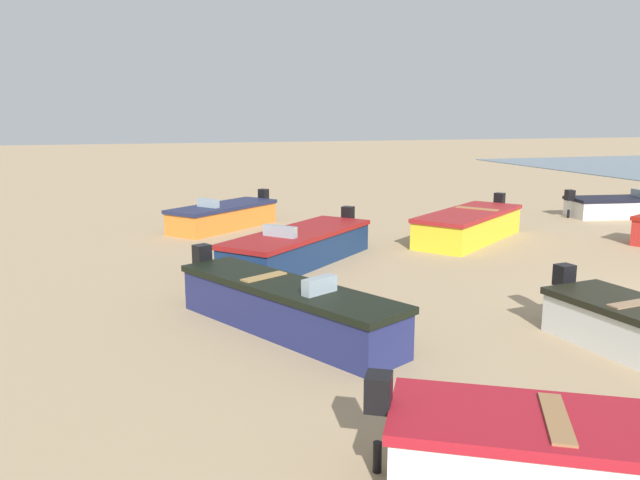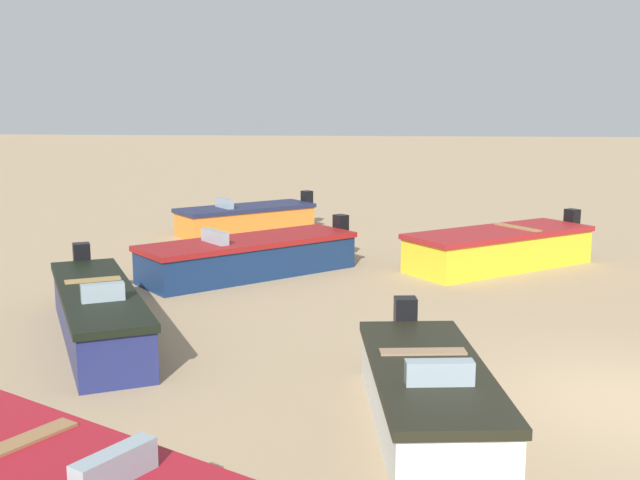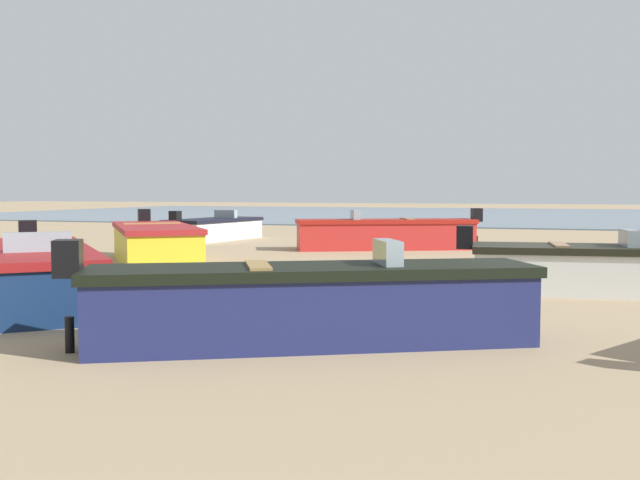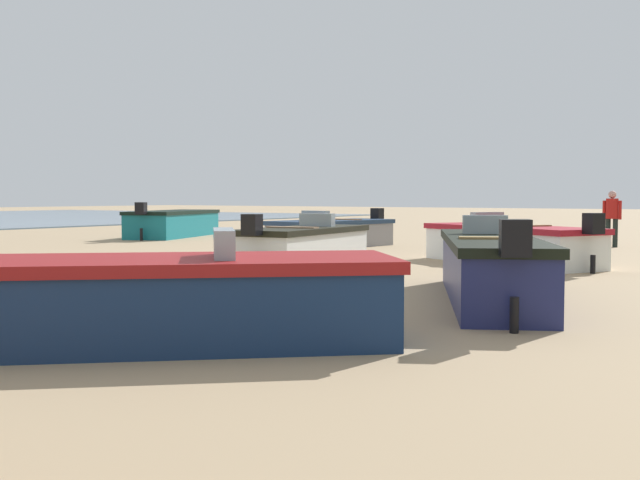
{
  "view_description": "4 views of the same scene",
  "coord_description": "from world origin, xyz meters",
  "px_view_note": "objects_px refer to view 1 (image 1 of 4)",
  "views": [
    {
      "loc": [
        -8.68,
        10.79,
        3.9
      ],
      "look_at": [
        6.59,
        6.18,
        0.7
      ],
      "focal_mm": 35.44,
      "sensor_mm": 36.0,
      "label": 1
    },
    {
      "loc": [
        -10.17,
        3.31,
        3.99
      ],
      "look_at": [
        4.74,
        4.72,
        1.29
      ],
      "focal_mm": 43.43,
      "sensor_mm": 36.0,
      "label": 2
    },
    {
      "loc": [
        -0.71,
        16.02,
        1.75
      ],
      "look_at": [
        5.55,
        -2.66,
        0.41
      ],
      "focal_mm": 41.39,
      "sensor_mm": 36.0,
      "label": 3
    },
    {
      "loc": [
        12.46,
        12.42,
        1.47
      ],
      "look_at": [
        0.69,
        4.45,
        0.68
      ],
      "focal_mm": 44.3,
      "sensor_mm": 36.0,
      "label": 4
    }
  ],
  "objects_px": {
    "boat_navy_5": "(299,247)",
    "boat_navy_0": "(286,307)",
    "boat_yellow_8": "(469,226)",
    "boat_white_2": "(609,461)",
    "boat_white_1": "(622,207)",
    "boat_orange_4": "(223,216)"
  },
  "relations": [
    {
      "from": "boat_white_1",
      "to": "boat_yellow_8",
      "type": "xyz_separation_m",
      "value": [
        -2.47,
        8.04,
        0.08
      ]
    },
    {
      "from": "boat_white_1",
      "to": "boat_yellow_8",
      "type": "height_order",
      "value": "boat_yellow_8"
    },
    {
      "from": "boat_navy_0",
      "to": "boat_navy_5",
      "type": "bearing_deg",
      "value": -135.1
    },
    {
      "from": "boat_white_2",
      "to": "boat_navy_5",
      "type": "distance_m",
      "value": 11.07
    },
    {
      "from": "boat_white_1",
      "to": "boat_navy_5",
      "type": "xyz_separation_m",
      "value": [
        -3.91,
        13.92,
        0.05
      ]
    },
    {
      "from": "boat_orange_4",
      "to": "boat_navy_5",
      "type": "xyz_separation_m",
      "value": [
        -5.77,
        -1.18,
        0.01
      ]
    },
    {
      "from": "boat_white_1",
      "to": "boat_orange_4",
      "type": "relative_size",
      "value": 1.07
    },
    {
      "from": "boat_navy_5",
      "to": "boat_navy_0",
      "type": "bearing_deg",
      "value": 120.13
    },
    {
      "from": "boat_yellow_8",
      "to": "boat_orange_4",
      "type": "bearing_deg",
      "value": 21.22
    },
    {
      "from": "boat_white_2",
      "to": "boat_navy_0",
      "type": "bearing_deg",
      "value": -132.78
    },
    {
      "from": "boat_navy_0",
      "to": "boat_white_1",
      "type": "bearing_deg",
      "value": -177.35
    },
    {
      "from": "boat_orange_4",
      "to": "boat_navy_5",
      "type": "height_order",
      "value": "boat_navy_5"
    },
    {
      "from": "boat_white_1",
      "to": "boat_orange_4",
      "type": "distance_m",
      "value": 15.21
    },
    {
      "from": "boat_navy_5",
      "to": "boat_white_1",
      "type": "bearing_deg",
      "value": -116.62
    },
    {
      "from": "boat_white_1",
      "to": "boat_white_2",
      "type": "height_order",
      "value": "boat_white_2"
    },
    {
      "from": "boat_white_1",
      "to": "boat_white_2",
      "type": "distance_m",
      "value": 20.24
    },
    {
      "from": "boat_navy_0",
      "to": "boat_yellow_8",
      "type": "xyz_separation_m",
      "value": [
        6.57,
        -7.51,
        0.0
      ]
    },
    {
      "from": "boat_white_2",
      "to": "boat_navy_5",
      "type": "bearing_deg",
      "value": -149.24
    },
    {
      "from": "boat_navy_0",
      "to": "boat_navy_5",
      "type": "xyz_separation_m",
      "value": [
        5.13,
        -1.63,
        -0.02
      ]
    },
    {
      "from": "boat_navy_5",
      "to": "boat_yellow_8",
      "type": "height_order",
      "value": "boat_yellow_8"
    },
    {
      "from": "boat_yellow_8",
      "to": "boat_white_2",
      "type": "bearing_deg",
      "value": 118.7
    },
    {
      "from": "boat_white_2",
      "to": "boat_yellow_8",
      "type": "height_order",
      "value": "boat_yellow_8"
    }
  ]
}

